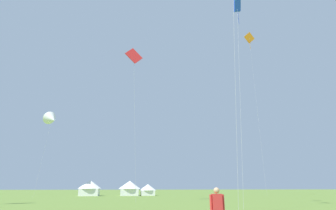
% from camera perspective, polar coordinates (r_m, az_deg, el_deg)
% --- Properties ---
extents(kite_red_diamond, '(2.53, 1.45, 20.73)m').
position_cam_1_polar(kite_red_diamond, '(37.28, -7.52, 10.50)').
color(kite_red_diamond, red).
rests_on(kite_red_diamond, ground).
extents(kite_white_delta, '(4.01, 4.00, 16.42)m').
position_cam_1_polar(kite_white_delta, '(57.08, -24.21, -2.86)').
color(kite_white_delta, white).
rests_on(kite_white_delta, ground).
extents(kite_orange_diamond, '(2.89, 1.89, 37.43)m').
position_cam_1_polar(kite_orange_diamond, '(66.87, 17.50, 13.59)').
color(kite_orange_diamond, orange).
rests_on(kite_orange_diamond, ground).
extents(kite_blue_box, '(2.84, 3.06, 22.84)m').
position_cam_1_polar(kite_blue_box, '(33.47, 15.00, 20.26)').
color(kite_blue_box, blue).
rests_on(kite_blue_box, ground).
extents(festival_tent_right, '(4.85, 4.85, 3.16)m').
position_cam_1_polar(festival_tent_right, '(59.67, -16.83, -16.92)').
color(festival_tent_right, white).
rests_on(festival_tent_right, ground).
extents(festival_tent_center, '(4.69, 4.69, 3.05)m').
position_cam_1_polar(festival_tent_center, '(59.19, -8.45, -17.50)').
color(festival_tent_center, white).
rests_on(festival_tent_center, ground).
extents(festival_tent_left, '(3.65, 3.65, 2.37)m').
position_cam_1_polar(festival_tent_left, '(59.38, -4.46, -18.00)').
color(festival_tent_left, white).
rests_on(festival_tent_left, ground).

